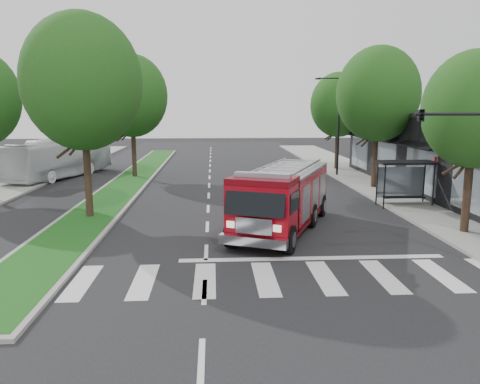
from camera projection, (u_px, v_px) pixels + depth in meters
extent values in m
plane|color=black|center=(206.00, 252.00, 18.34)|extent=(140.00, 140.00, 0.00)
cube|color=gray|center=(411.00, 198.00, 28.86)|extent=(5.00, 80.00, 0.15)
cube|color=gray|center=(131.00, 181.00, 35.67)|extent=(3.00, 50.00, 0.14)
cube|color=#144714|center=(131.00, 180.00, 35.66)|extent=(2.60, 49.50, 0.02)
cylinder|color=black|center=(384.00, 187.00, 25.95)|extent=(0.08, 0.08, 2.50)
cylinder|color=black|center=(434.00, 187.00, 26.10)|extent=(0.08, 0.08, 2.50)
cylinder|color=black|center=(377.00, 184.00, 27.12)|extent=(0.08, 0.08, 2.50)
cylinder|color=black|center=(424.00, 183.00, 27.28)|extent=(0.08, 0.08, 2.50)
cube|color=black|center=(406.00, 162.00, 26.38)|extent=(3.20, 1.60, 0.12)
cube|color=#8C99A5|center=(400.00, 182.00, 27.29)|extent=(2.80, 0.04, 1.80)
cube|color=black|center=(404.00, 197.00, 26.74)|extent=(2.40, 0.40, 0.08)
cylinder|color=black|center=(467.00, 193.00, 20.63)|extent=(0.36, 0.36, 3.74)
ellipsoid|color=#0F360E|center=(474.00, 109.00, 19.98)|extent=(4.40, 4.40, 5.06)
cylinder|color=black|center=(375.00, 157.00, 32.36)|extent=(0.36, 0.36, 4.40)
ellipsoid|color=#0F360E|center=(378.00, 94.00, 31.59)|extent=(5.60, 5.60, 6.44)
cylinder|color=black|center=(337.00, 148.00, 42.22)|extent=(0.36, 0.36, 3.96)
ellipsoid|color=#0F360E|center=(339.00, 105.00, 41.53)|extent=(5.00, 5.00, 5.75)
cylinder|color=black|center=(88.00, 174.00, 23.48)|extent=(0.36, 0.36, 4.62)
ellipsoid|color=#0F360E|center=(82.00, 82.00, 22.68)|extent=(5.80, 5.80, 6.67)
cylinder|color=black|center=(134.00, 151.00, 37.26)|extent=(0.36, 0.36, 4.40)
ellipsoid|color=#0F360E|center=(132.00, 96.00, 36.49)|extent=(5.60, 5.60, 6.44)
cylinder|color=black|center=(478.00, 114.00, 14.42)|extent=(4.00, 0.10, 0.10)
imported|color=black|center=(420.00, 127.00, 14.39)|extent=(0.18, 0.22, 1.10)
cylinder|color=black|center=(339.00, 128.00, 37.87)|extent=(0.16, 0.16, 8.00)
cylinder|color=black|center=(329.00, 78.00, 37.13)|extent=(1.80, 0.10, 0.10)
cube|color=black|center=(318.00, 79.00, 37.09)|extent=(0.45, 0.20, 0.12)
cube|color=#5E050C|center=(283.00, 219.00, 21.72)|extent=(5.79, 8.96, 0.26)
cube|color=maroon|center=(287.00, 193.00, 22.29)|extent=(4.97, 7.07, 2.06)
cube|color=maroon|center=(262.00, 210.00, 18.58)|extent=(3.10, 2.72, 2.16)
cube|color=#B2B2B7|center=(288.00, 170.00, 22.10)|extent=(4.97, 7.07, 0.12)
cylinder|color=#B2B2B7|center=(269.00, 165.00, 22.38)|extent=(2.54, 5.71, 0.10)
cylinder|color=#B2B2B7|center=(307.00, 167.00, 21.75)|extent=(2.54, 5.71, 0.10)
cube|color=silver|center=(253.00, 241.00, 17.66)|extent=(2.60, 1.39, 0.36)
cube|color=#8C99A5|center=(263.00, 175.00, 18.33)|extent=(2.22, 1.23, 0.19)
cylinder|color=black|center=(232.00, 234.00, 18.88)|extent=(0.78, 1.18, 1.13)
cylinder|color=black|center=(289.00, 240.00, 18.08)|extent=(0.78, 1.18, 1.13)
cylinder|color=black|center=(264.00, 212.00, 22.87)|extent=(0.78, 1.18, 1.13)
cylinder|color=black|center=(311.00, 216.00, 22.08)|extent=(0.78, 1.18, 1.13)
cylinder|color=black|center=(277.00, 202.00, 25.16)|extent=(0.78, 1.18, 1.13)
cylinder|color=black|center=(321.00, 206.00, 24.36)|extent=(0.78, 1.18, 1.13)
imported|color=silver|center=(61.00, 158.00, 37.80)|extent=(5.98, 11.49, 3.13)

